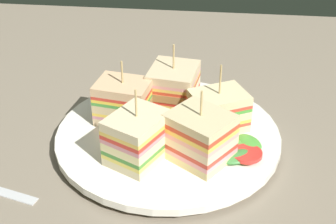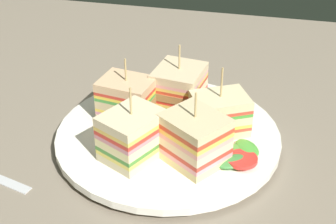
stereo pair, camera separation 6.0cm
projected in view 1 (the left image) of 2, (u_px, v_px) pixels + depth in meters
The scene contains 9 objects.
ground_plane at pixel (168, 149), 63.17cm from camera, with size 117.49×96.74×1.80cm, color gray.
plate at pixel (168, 136), 62.15cm from camera, with size 28.38×28.38×1.70cm.
sandwich_wedge_0 at pixel (200, 137), 55.73cm from camera, with size 8.86×8.61×9.00cm.
sandwich_wedge_1 at pixel (218, 111), 61.43cm from camera, with size 8.37×7.62×8.91cm.
sandwich_wedge_2 at pixel (172, 88), 65.70cm from camera, with size 6.91×7.58×9.19cm.
sandwich_wedge_3 at pixel (124, 102), 62.89cm from camera, with size 7.56×6.23×8.51cm.
sandwich_wedge_4 at pixel (138, 138), 55.67cm from camera, with size 7.89×8.51×9.21cm.
chip_pile at pixel (170, 131), 60.47cm from camera, with size 6.63×6.12×1.69cm.
salad_garnish at pixel (238, 150), 57.72cm from camera, with size 7.29×7.33×1.13cm.
Camera 1 is at (5.83, -50.76, 36.55)cm, focal length 52.11 mm.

